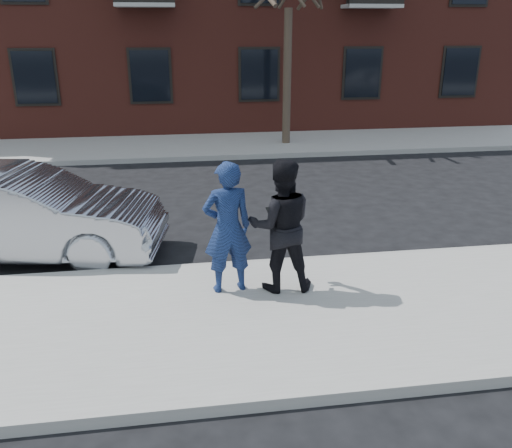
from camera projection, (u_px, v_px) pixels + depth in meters
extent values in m
plane|color=black|center=(123.00, 326.00, 7.33)|extent=(100.00, 100.00, 0.00)
cube|color=gray|center=(121.00, 331.00, 7.07)|extent=(50.00, 3.50, 0.15)
cube|color=#999691|center=(130.00, 273.00, 8.74)|extent=(50.00, 0.10, 0.15)
cube|color=gray|center=(150.00, 147.00, 17.74)|extent=(50.00, 3.50, 0.15)
cube|color=#999691|center=(148.00, 160.00, 16.07)|extent=(50.00, 0.10, 0.15)
cube|color=black|center=(259.00, 75.00, 19.13)|extent=(1.30, 0.06, 1.70)
cube|color=black|center=(460.00, 72.00, 20.20)|extent=(1.30, 0.06, 1.70)
cylinder|color=#392D21|center=(287.00, 78.00, 17.40)|extent=(0.26, 0.26, 4.20)
imported|color=#999BA3|center=(22.00, 215.00, 9.28)|extent=(4.96, 2.41, 1.57)
imported|color=navy|center=(227.00, 228.00, 7.70)|extent=(0.77, 0.56, 1.95)
cube|color=black|center=(220.00, 206.00, 7.80)|extent=(0.09, 0.14, 0.08)
imported|color=black|center=(281.00, 226.00, 7.76)|extent=(0.99, 0.79, 1.96)
cube|color=black|center=(269.00, 210.00, 7.85)|extent=(0.09, 0.14, 0.06)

